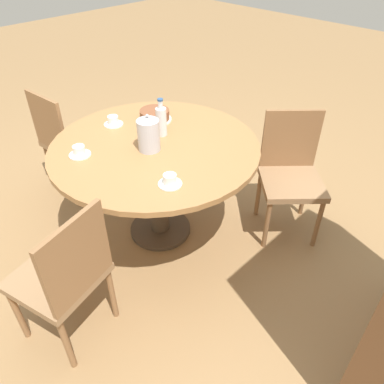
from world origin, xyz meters
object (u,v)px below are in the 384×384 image
at_px(chair_b, 291,172).
at_px(cake_main, 155,115).
at_px(water_bottle, 161,121).
at_px(cup_b, 79,152).
at_px(chair_c, 68,139).
at_px(cup_a, 113,121).
at_px(coffee_pot, 149,134).
at_px(cup_c, 170,181).
at_px(chair_a, 64,275).

height_order(chair_b, cake_main, chair_b).
bearing_deg(water_bottle, cup_b, -17.31).
height_order(chair_b, chair_c, same).
bearing_deg(water_bottle, cup_a, -68.16).
bearing_deg(cup_b, chair_c, -111.01).
bearing_deg(coffee_pot, chair_b, 142.67).
bearing_deg(cup_b, chair_b, 143.09).
relative_size(cake_main, cup_b, 1.78).
relative_size(chair_c, cup_c, 6.64).
bearing_deg(cup_c, chair_b, 166.77).
bearing_deg(cup_c, cup_a, -104.49).
bearing_deg(cup_b, cake_main, -177.14).
bearing_deg(chair_a, cake_main, -168.20).
relative_size(chair_a, cup_c, 6.64).
distance_m(chair_a, chair_b, 1.64).
xyz_separation_m(cake_main, cup_a, (0.25, -0.16, -0.01)).
xyz_separation_m(chair_b, chair_c, (0.86, -1.55, 0.00)).
relative_size(cake_main, cup_a, 1.78).
relative_size(chair_c, water_bottle, 3.49).
bearing_deg(cup_c, chair_a, -7.61).
relative_size(chair_a, cup_b, 6.64).
xyz_separation_m(chair_c, cup_a, (-0.12, 0.52, 0.30)).
distance_m(chair_c, cup_a, 0.61).
distance_m(cake_main, cup_c, 0.80).
height_order(coffee_pot, cup_c, coffee_pot).
xyz_separation_m(cake_main, cup_b, (0.64, 0.03, -0.01)).
relative_size(chair_c, coffee_pot, 3.70).
bearing_deg(cup_c, cup_b, -73.85).
bearing_deg(chair_c, chair_b, -155.72).
distance_m(chair_a, water_bottle, 1.15).
relative_size(water_bottle, cake_main, 1.07).
distance_m(chair_b, water_bottle, 0.98).
bearing_deg(water_bottle, chair_b, 131.16).
bearing_deg(cake_main, chair_a, 26.72).
bearing_deg(cup_c, chair_c, -93.85).
bearing_deg(chair_c, water_bottle, -167.88).
distance_m(chair_b, chair_c, 1.77).
bearing_deg(chair_b, chair_a, -146.49).
distance_m(chair_c, water_bottle, 0.98).
height_order(chair_c, cup_a, chair_c).
relative_size(chair_b, chair_c, 1.00).
relative_size(chair_a, water_bottle, 3.49).
bearing_deg(coffee_pot, water_bottle, -154.53).
relative_size(water_bottle, cup_a, 1.90).
bearing_deg(cup_a, chair_c, -76.87).
xyz_separation_m(coffee_pot, cup_b, (0.35, -0.25, -0.08)).
xyz_separation_m(coffee_pot, water_bottle, (-0.18, -0.09, -0.00)).
xyz_separation_m(cup_b, cup_c, (-0.18, 0.62, 0.00)).
xyz_separation_m(chair_a, cake_main, (-1.13, -0.57, 0.31)).
relative_size(chair_b, coffee_pot, 3.70).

